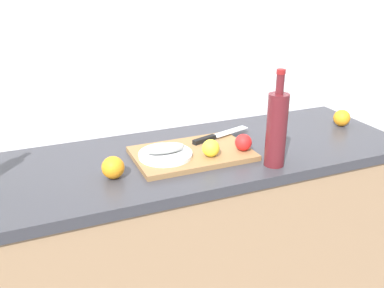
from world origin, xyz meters
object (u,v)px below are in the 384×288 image
Objects in this scene: fish_fillet at (165,148)px; wine_bottle at (277,128)px; orange_0 at (113,168)px; cutting_board at (192,154)px; lemon_0 at (211,148)px; white_plate at (165,155)px; chef_knife at (214,137)px.

wine_bottle is (0.36, -0.18, 0.09)m from fish_fillet.
orange_0 reaches higher than fish_fillet.
lemon_0 is at bearing -56.28° from cutting_board.
lemon_0 reaches higher than white_plate.
lemon_0 reaches higher than fish_fillet.
chef_knife is 4.36× the size of lemon_0.
wine_bottle is (0.11, -0.28, 0.11)m from chef_knife.
orange_0 is (-0.32, -0.07, 0.03)m from cutting_board.
fish_fillet reaches higher than white_plate.
chef_knife is (0.25, 0.09, 0.00)m from white_plate.
lemon_0 is at bearing -136.36° from chef_knife.
chef_knife is 3.63× the size of orange_0.
fish_fillet is at bearing 90.00° from white_plate.
wine_bottle is at bearing -84.61° from chef_knife.
wine_bottle reaches higher than lemon_0.
cutting_board is 5.66× the size of orange_0.
white_plate is 0.26m from chef_knife.
fish_fillet is 2.30× the size of lemon_0.
fish_fillet is 1.92× the size of orange_0.
white_plate is 3.07× the size of lemon_0.
white_plate is 0.42m from wine_bottle.
white_plate reaches higher than cutting_board.
wine_bottle is (0.25, -0.19, 0.13)m from cutting_board.
lemon_0 is 0.18× the size of wine_bottle.
lemon_0 reaches higher than chef_knife.
fish_fillet is 0.53× the size of chef_knife.
cutting_board is 2.21× the size of white_plate.
fish_fillet is 0.43× the size of wine_bottle.
chef_knife is at bearing 32.51° from cutting_board.
white_plate is 0.03m from fish_fillet.
fish_fillet is at bearing 153.03° from wine_bottle.
fish_fillet is at bearing 16.00° from orange_0.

